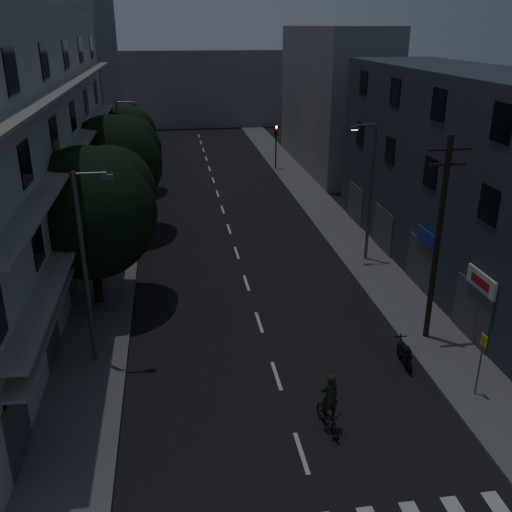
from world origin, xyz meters
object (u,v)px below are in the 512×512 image
object	(u,v)px
bus_stop_sign	(482,354)
cyclist	(329,411)
motorcycle	(404,355)
utility_pole	(438,237)

from	to	relation	value
bus_stop_sign	cyclist	distance (m)	6.18
motorcycle	utility_pole	bearing A→B (deg)	50.22
utility_pole	motorcycle	xyz separation A→B (m)	(-1.78, -1.85, -4.42)
utility_pole	bus_stop_sign	world-z (taller)	utility_pole
motorcycle	bus_stop_sign	bearing A→B (deg)	-50.39
utility_pole	motorcycle	bearing A→B (deg)	-133.85
utility_pole	motorcycle	distance (m)	5.11
bus_stop_sign	utility_pole	bearing A→B (deg)	90.27
utility_pole	bus_stop_sign	size ratio (longest dim) A/B	3.56
cyclist	bus_stop_sign	bearing A→B (deg)	-0.17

